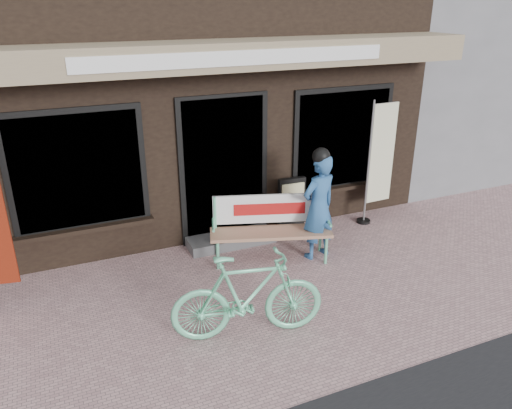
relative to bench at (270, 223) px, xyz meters
name	(u,v)px	position (x,y,z in m)	size (l,w,h in m)	color
ground	(282,305)	(-0.37, -1.16, -0.53)	(70.00, 70.00, 0.00)	#B98D8E
storefront	(166,23)	(-0.37, 3.80, 2.46)	(7.00, 6.77, 6.00)	black
neighbor_right_near	(489,24)	(8.13, 4.34, 2.27)	(10.00, 7.00, 5.60)	slate
bench	(270,223)	(0.00, 0.00, 0.00)	(1.72, 0.91, 0.91)	#6DD6A4
person	(319,205)	(0.62, -0.23, 0.26)	(0.62, 0.48, 1.60)	#2B5B95
bicycle	(248,296)	(-0.97, -1.53, -0.04)	(0.47, 1.65, 0.99)	#6DD6A4
nobori_cream	(379,160)	(2.11, 0.47, 0.51)	(0.59, 0.23, 2.01)	gray
menu_stand	(291,204)	(0.67, 0.66, -0.08)	(0.44, 0.12, 0.88)	black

